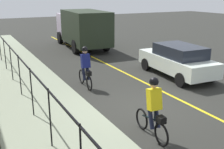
{
  "coord_description": "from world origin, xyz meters",
  "views": [
    {
      "loc": [
        -7.48,
        5.37,
        4.02
      ],
      "look_at": [
        1.38,
        0.68,
        1.0
      ],
      "focal_mm": 43.8,
      "sensor_mm": 36.0,
      "label": 1
    }
  ],
  "objects": [
    {
      "name": "box_truck_background",
      "position": [
        11.58,
        -2.22,
        1.55
      ],
      "size": [
        6.85,
        2.9,
        2.78
      ],
      "rotation": [
        0.0,
        0.0,
        -0.07
      ],
      "color": "#242F1F",
      "rests_on": "ground"
    },
    {
      "name": "iron_fence",
      "position": [
        1.0,
        3.8,
        1.36
      ],
      "size": [
        21.42,
        0.04,
        1.6
      ],
      "color": "black",
      "rests_on": "sidewalk"
    },
    {
      "name": "ground_plane",
      "position": [
        0.0,
        0.0,
        0.0
      ],
      "size": [
        80.0,
        80.0,
        0.0
      ],
      "primitive_type": "plane",
      "color": "#2A2A26"
    },
    {
      "name": "lane_line_centre",
      "position": [
        0.0,
        -1.6,
        0.0
      ],
      "size": [
        36.0,
        0.12,
        0.01
      ],
      "primitive_type": "cube",
      "color": "yellow",
      "rests_on": "ground"
    },
    {
      "name": "cyclist_follow",
      "position": [
        -1.83,
        1.07,
        0.91
      ],
      "size": [
        1.71,
        0.38,
        1.83
      ],
      "rotation": [
        0.0,
        0.0,
        -0.06
      ],
      "color": "black",
      "rests_on": "ground"
    },
    {
      "name": "cyclist_lead",
      "position": [
        3.12,
        1.06,
        0.91
      ],
      "size": [
        1.71,
        0.38,
        1.83
      ],
      "rotation": [
        0.0,
        0.0,
        -0.06
      ],
      "color": "black",
      "rests_on": "ground"
    },
    {
      "name": "sidewalk",
      "position": [
        0.0,
        3.4,
        0.07
      ],
      "size": [
        40.0,
        3.2,
        0.15
      ],
      "primitive_type": "cube",
      "color": "gray",
      "rests_on": "ground"
    },
    {
      "name": "patrol_sedan",
      "position": [
        2.6,
        -3.63,
        0.82
      ],
      "size": [
        4.51,
        2.16,
        1.58
      ],
      "rotation": [
        0.0,
        0.0,
        -0.07
      ],
      "color": "white",
      "rests_on": "ground"
    }
  ]
}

